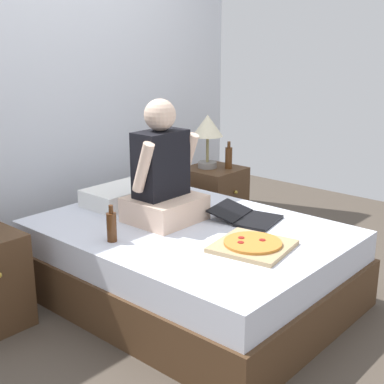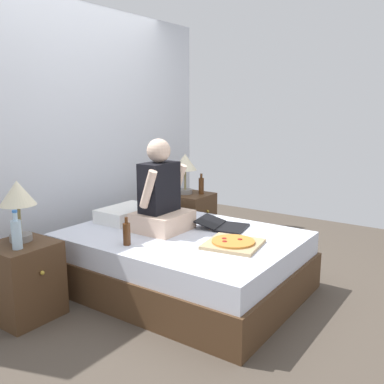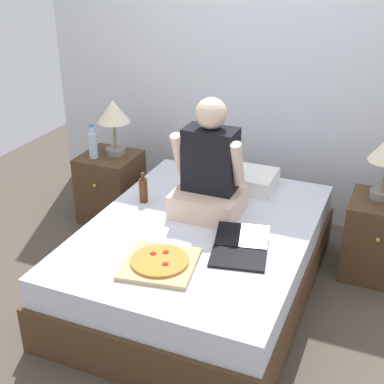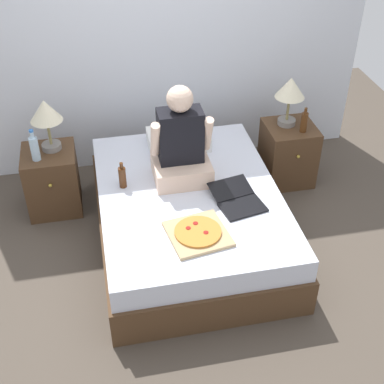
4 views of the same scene
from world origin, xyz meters
TOP-DOWN VIEW (x-y plane):
  - ground_plane at (0.00, 0.00)m, footprint 5.77×5.77m
  - wall_back at (0.00, 1.32)m, footprint 3.77×0.12m
  - bed at (0.00, 0.00)m, footprint 1.42×1.91m
  - nightstand_right at (1.07, 0.67)m, footprint 0.44×0.47m
  - lamp_on_right_nightstand at (1.04, 0.72)m, footprint 0.26×0.26m
  - beer_bottle at (1.14, 0.57)m, footprint 0.06×0.06m
  - pillow at (0.04, 0.68)m, footprint 0.52×0.34m
  - person_seated at (-0.02, 0.21)m, footprint 0.47×0.40m
  - laptop at (0.34, -0.22)m, footprint 0.39×0.47m
  - pizza_box at (-0.04, -0.51)m, footprint 0.46×0.46m
  - beer_bottle_on_bed at (-0.49, 0.17)m, footprint 0.06×0.06m

SIDE VIEW (x-z plane):
  - ground_plane at x=0.00m, z-range 0.00..0.00m
  - bed at x=0.00m, z-range 0.00..0.49m
  - nightstand_right at x=1.07m, z-range 0.00..0.57m
  - pizza_box at x=-0.04m, z-range 0.49..0.53m
  - laptop at x=0.34m, z-range 0.48..0.55m
  - pillow at x=0.04m, z-range 0.49..0.61m
  - beer_bottle_on_bed at x=-0.49m, z-range 0.47..0.69m
  - beer_bottle at x=1.14m, z-range 0.55..0.78m
  - person_seated at x=-0.02m, z-range 0.39..1.17m
  - lamp_on_right_nightstand at x=1.04m, z-range 0.67..1.12m
  - wall_back at x=0.00m, z-range 0.00..2.50m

